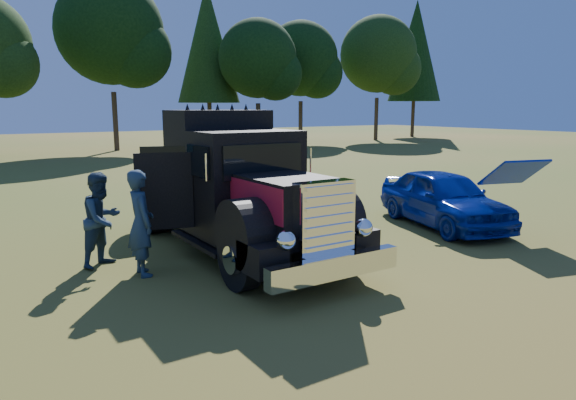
# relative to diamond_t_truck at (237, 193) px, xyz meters

# --- Properties ---
(ground) EXTENTS (120.00, 120.00, 0.00)m
(ground) POSITION_rel_diamond_t_truck_xyz_m (0.87, -1.77, -1.28)
(ground) COLOR #36591A
(ground) RESTS_ON ground
(treeline) EXTENTS (72.10, 24.04, 13.84)m
(treeline) POSITION_rel_diamond_t_truck_xyz_m (-1.84, 25.82, 6.35)
(treeline) COLOR #2D2116
(treeline) RESTS_ON ground
(diamond_t_truck) EXTENTS (3.34, 7.16, 3.00)m
(diamond_t_truck) POSITION_rel_diamond_t_truck_xyz_m (0.00, 0.00, 0.00)
(diamond_t_truck) COLOR black
(diamond_t_truck) RESTS_ON ground
(hotrod_coupe) EXTENTS (2.85, 4.63, 1.89)m
(hotrod_coupe) POSITION_rel_diamond_t_truck_xyz_m (5.64, -0.71, -0.54)
(hotrod_coupe) COLOR #063796
(hotrod_coupe) RESTS_ON ground
(spectator_near) EXTENTS (0.48, 0.72, 1.96)m
(spectator_near) POSITION_rel_diamond_t_truck_xyz_m (-2.17, -0.38, -0.30)
(spectator_near) COLOR #1B2540
(spectator_near) RESTS_ON ground
(spectator_far) EXTENTS (1.13, 1.07, 1.84)m
(spectator_far) POSITION_rel_diamond_t_truck_xyz_m (-2.63, 0.60, -0.36)
(spectator_far) COLOR #1D3045
(spectator_far) RESTS_ON ground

